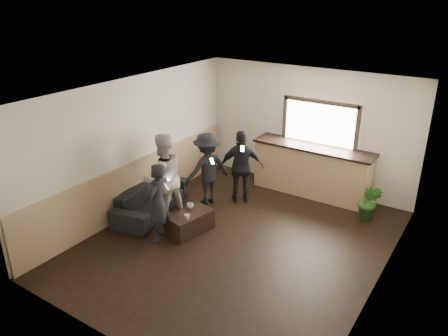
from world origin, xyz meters
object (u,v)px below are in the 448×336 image
Objects in this scene: cup_b at (187,217)px; person_a at (158,203)px; cup_a at (190,206)px; person_d at (242,167)px; person_c at (207,169)px; coffee_table at (190,222)px; person_b at (163,178)px; bar_counter at (312,167)px; sofa at (151,199)px; potted_plant at (369,202)px.

cup_b is 0.07× the size of person_a.
person_d is at bearing 80.07° from cup_a.
person_d reaches higher than cup_a.
coffee_table is at bearing 44.76° from person_c.
cup_a is 0.77m from person_b.
person_d is (0.58, 0.46, 0.01)m from person_c.
person_d reaches higher than cup_b.
bar_counter is at bearing 165.35° from person_b.
coffee_table is 0.33m from cup_a.
person_c is 0.99× the size of person_d.
sofa is 1.20m from coffee_table.
cup_b is 3.65m from potted_plant.
person_c is at bearing -135.64° from bar_counter.
person_c reaches higher than cup_a.
cup_a is 0.16× the size of potted_plant.
sofa is at bearing -132.61° from bar_counter.
cup_a is 0.09× the size of person_a.
potted_plant is (3.92, 2.10, 0.11)m from sofa.
bar_counter reaches higher than coffee_table.
potted_plant is at bearing 159.82° from person_d.
cup_a is at bearing -105.43° from sofa.
sofa is 1.24m from person_a.
cup_a is 0.43m from cup_b.
coffee_table is at bearing -56.96° from cup_a.
person_c is at bearing 3.90° from person_d.
cup_a is at bearing -143.12° from potted_plant.
coffee_table is at bearing 116.93° from cup_b.
potted_plant is (2.86, 2.15, -0.04)m from cup_a.
potted_plant is at bearing 43.60° from cup_b.
coffee_table is 8.83× the size of cup_b.
person_d reaches higher than person_c.
cup_b is 0.06× the size of person_b.
person_a is (-1.58, -3.41, 0.12)m from bar_counter.
cup_a is 1.14m from person_c.
sofa is 1.34m from person_c.
person_d is at bearing 153.19° from person_c.
bar_counter is at bearing 62.86° from cup_a.
potted_plant reaches higher than sofa.
cup_b is at bearing 89.83° from person_b.
bar_counter is 3.33× the size of potted_plant.
coffee_table is at bearing 101.30° from person_b.
person_c is (0.29, 1.08, -0.11)m from person_b.
person_c is at bearing -160.76° from potted_plant.
bar_counter is 1.67× the size of person_d.
coffee_table is at bearing 136.88° from person_a.
bar_counter reaches higher than potted_plant.
person_d is at bearing 88.56° from cup_b.
person_b is at bearing 9.86° from person_c.
person_b is 1.14× the size of person_c.
cup_b is 1.55m from person_c.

